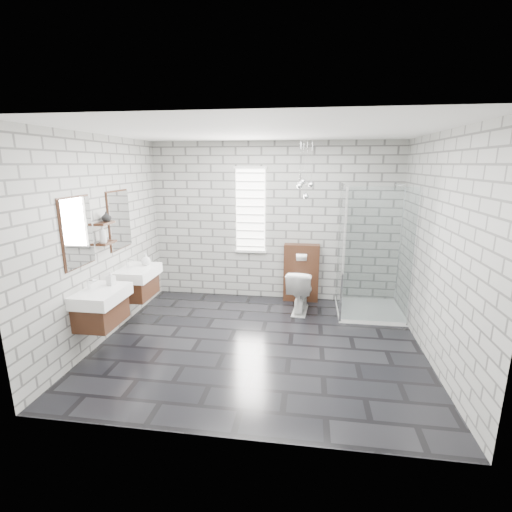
% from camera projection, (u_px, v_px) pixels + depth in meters
% --- Properties ---
extents(floor, '(4.20, 3.60, 0.02)m').
position_uv_depth(floor, '(260.00, 343.00, 4.96)').
color(floor, black).
rests_on(floor, ground).
extents(ceiling, '(4.20, 3.60, 0.02)m').
position_uv_depth(ceiling, '(260.00, 130.00, 4.30)').
color(ceiling, white).
rests_on(ceiling, wall_back).
extents(wall_back, '(4.20, 0.02, 2.70)m').
position_uv_depth(wall_back, '(274.00, 222.00, 6.37)').
color(wall_back, '#A5A5A0').
rests_on(wall_back, floor).
extents(wall_front, '(4.20, 0.02, 2.70)m').
position_uv_depth(wall_front, '(229.00, 293.00, 2.90)').
color(wall_front, '#A5A5A0').
rests_on(wall_front, floor).
extents(wall_left, '(0.02, 3.60, 2.70)m').
position_uv_depth(wall_left, '(103.00, 240.00, 4.92)').
color(wall_left, '#A5A5A0').
rests_on(wall_left, floor).
extents(wall_right, '(0.02, 3.60, 2.70)m').
position_uv_depth(wall_right, '(438.00, 250.00, 4.34)').
color(wall_right, '#A5A5A0').
rests_on(wall_right, floor).
extents(vanity_left, '(0.47, 0.70, 1.57)m').
position_uv_depth(vanity_left, '(99.00, 297.00, 4.51)').
color(vanity_left, '#412314').
rests_on(vanity_left, wall_left).
extents(vanity_right, '(0.47, 0.70, 1.57)m').
position_uv_depth(vanity_right, '(135.00, 274.00, 5.46)').
color(vanity_right, '#412314').
rests_on(vanity_right, wall_left).
extents(shelf_lower, '(0.14, 0.30, 0.03)m').
position_uv_depth(shelf_lower, '(107.00, 243.00, 4.87)').
color(shelf_lower, '#412314').
rests_on(shelf_lower, wall_left).
extents(shelf_upper, '(0.14, 0.30, 0.03)m').
position_uv_depth(shelf_upper, '(105.00, 223.00, 4.81)').
color(shelf_upper, '#412314').
rests_on(shelf_upper, wall_left).
extents(window, '(0.56, 0.05, 1.48)m').
position_uv_depth(window, '(250.00, 211.00, 6.35)').
color(window, white).
rests_on(window, wall_back).
extents(cistern_panel, '(0.60, 0.20, 1.00)m').
position_uv_depth(cistern_panel, '(301.00, 273.00, 6.40)').
color(cistern_panel, '#412314').
rests_on(cistern_panel, floor).
extents(flush_plate, '(0.18, 0.01, 0.12)m').
position_uv_depth(flush_plate, '(301.00, 257.00, 6.23)').
color(flush_plate, silver).
rests_on(flush_plate, cistern_panel).
extents(shower_enclosure, '(1.00, 1.00, 2.03)m').
position_uv_depth(shower_enclosure, '(365.00, 284.00, 5.77)').
color(shower_enclosure, white).
rests_on(shower_enclosure, floor).
extents(pendant_cluster, '(0.27, 0.21, 0.91)m').
position_uv_depth(pendant_cluster, '(304.00, 186.00, 5.73)').
color(pendant_cluster, silver).
rests_on(pendant_cluster, ceiling).
extents(toilet, '(0.45, 0.72, 0.70)m').
position_uv_depth(toilet, '(300.00, 290.00, 5.95)').
color(toilet, white).
rests_on(toilet, floor).
extents(soap_bottle_a, '(0.10, 0.10, 0.18)m').
position_uv_depth(soap_bottle_a, '(111.00, 278.00, 4.63)').
color(soap_bottle_a, '#B2B2B2').
rests_on(soap_bottle_a, vanity_left).
extents(soap_bottle_b, '(0.18, 0.18, 0.18)m').
position_uv_depth(soap_bottle_b, '(146.00, 259.00, 5.55)').
color(soap_bottle_b, '#B2B2B2').
rests_on(soap_bottle_b, vanity_right).
extents(soap_bottle_c, '(0.10, 0.10, 0.23)m').
position_uv_depth(soap_bottle_c, '(103.00, 234.00, 4.75)').
color(soap_bottle_c, '#B2B2B2').
rests_on(soap_bottle_c, shelf_lower).
extents(vase, '(0.15, 0.15, 0.13)m').
position_uv_depth(vase, '(106.00, 217.00, 4.82)').
color(vase, '#B2B2B2').
rests_on(vase, shelf_upper).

